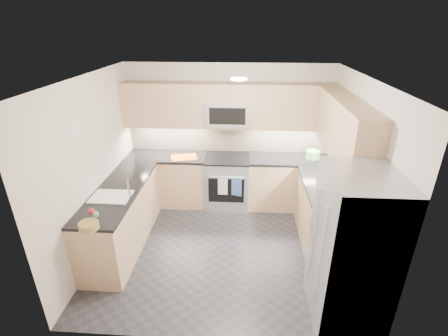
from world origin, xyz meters
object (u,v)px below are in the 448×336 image
gas_range (227,182)px  utensil_bowl (313,154)px  microwave (228,113)px  fruit_basket (89,226)px  refrigerator (352,251)px  cutting_board (184,157)px

gas_range → utensil_bowl: size_ratio=3.73×
microwave → utensil_bowl: bearing=-2.8°
gas_range → utensil_bowl: bearing=2.0°
fruit_basket → utensil_bowl: bearing=38.0°
refrigerator → fruit_basket: size_ratio=7.97×
gas_range → cutting_board: bearing=-174.5°
refrigerator → utensil_bowl: 2.48m
microwave → cutting_board: bearing=-165.3°
gas_range → microwave: microwave is taller
gas_range → utensil_bowl: utensil_bowl is taller
microwave → refrigerator: bearing=-60.4°
refrigerator → fruit_basket: bearing=176.7°
refrigerator → cutting_board: (-2.21, 2.35, 0.05)m
cutting_board → refrigerator: bearing=-46.8°
cutting_board → fruit_basket: (-0.72, -2.18, 0.03)m
utensil_bowl → cutting_board: 2.25m
refrigerator → gas_range: bearing=120.9°
cutting_board → fruit_basket: 2.30m
fruit_basket → refrigerator: bearing=-3.3°
microwave → cutting_board: microwave is taller
utensil_bowl → fruit_basket: 3.75m
fruit_basket → cutting_board: bearing=71.9°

